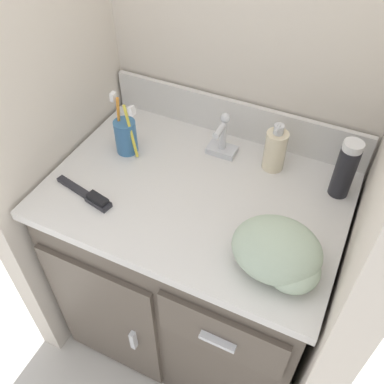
# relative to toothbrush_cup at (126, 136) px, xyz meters

# --- Properties ---
(ground_plane) EXTENTS (6.00, 6.00, 0.00)m
(ground_plane) POSITION_rel_toothbrush_cup_xyz_m (0.27, -0.07, -0.84)
(ground_plane) COLOR beige
(wall_back) EXTENTS (1.03, 0.08, 2.20)m
(wall_back) POSITION_rel_toothbrush_cup_xyz_m (0.27, 0.28, 0.26)
(wall_back) COLOR beige
(wall_back) RESTS_ON ground_plane
(wall_left) EXTENTS (0.08, 0.67, 2.20)m
(wall_left) POSITION_rel_toothbrush_cup_xyz_m (-0.20, -0.07, 0.26)
(wall_left) COLOR beige
(wall_left) RESTS_ON ground_plane
(vanity) EXTENTS (0.85, 0.61, 0.78)m
(vanity) POSITION_rel_toothbrush_cup_xyz_m (0.27, -0.07, -0.43)
(vanity) COLOR brown
(vanity) RESTS_ON ground_plane
(backsplash) EXTENTS (0.85, 0.02, 0.13)m
(backsplash) POSITION_rel_toothbrush_cup_xyz_m (0.27, 0.22, 0.00)
(backsplash) COLOR silver
(backsplash) RESTS_ON vanity
(sink_faucet) EXTENTS (0.09, 0.09, 0.14)m
(sink_faucet) POSITION_rel_toothbrush_cup_xyz_m (0.27, 0.12, -0.01)
(sink_faucet) COLOR silver
(sink_faucet) RESTS_ON vanity
(toothbrush_cup) EXTENTS (0.09, 0.07, 0.20)m
(toothbrush_cup) POSITION_rel_toothbrush_cup_xyz_m (0.00, 0.00, 0.00)
(toothbrush_cup) COLOR teal
(toothbrush_cup) RESTS_ON vanity
(soap_dispenser) EXTENTS (0.06, 0.07, 0.16)m
(soap_dispenser) POSITION_rel_toothbrush_cup_xyz_m (0.43, 0.12, 0.01)
(soap_dispenser) COLOR beige
(soap_dispenser) RESTS_ON vanity
(shaving_cream_can) EXTENTS (0.06, 0.06, 0.18)m
(shaving_cream_can) POSITION_rel_toothbrush_cup_xyz_m (0.64, 0.10, 0.03)
(shaving_cream_can) COLOR black
(shaving_cream_can) RESTS_ON vanity
(hairbrush) EXTENTS (0.20, 0.07, 0.03)m
(hairbrush) POSITION_rel_toothbrush_cup_xyz_m (0.02, -0.23, -0.05)
(hairbrush) COLOR #232328
(hairbrush) RESTS_ON vanity
(hand_towel) EXTENTS (0.22, 0.19, 0.11)m
(hand_towel) POSITION_rel_toothbrush_cup_xyz_m (0.56, -0.22, -0.01)
(hand_towel) COLOR #A8BCA3
(hand_towel) RESTS_ON vanity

